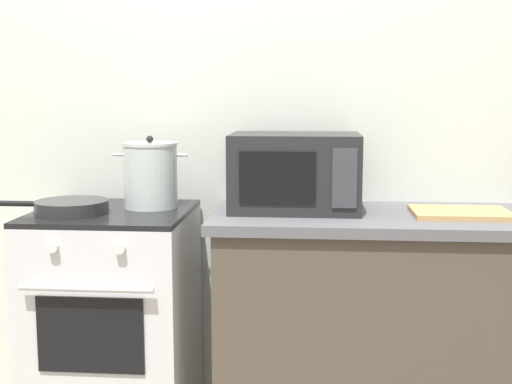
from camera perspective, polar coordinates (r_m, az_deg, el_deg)
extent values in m
cube|color=silver|center=(2.93, 2.23, 5.87)|extent=(4.40, 0.10, 2.50)
cube|color=#4C4238|center=(2.77, 14.53, -11.64)|extent=(1.64, 0.56, 0.88)
cube|color=#59595E|center=(2.66, 14.88, -2.25)|extent=(1.70, 0.60, 0.04)
cube|color=silver|center=(2.82, -11.77, -10.97)|extent=(0.60, 0.60, 0.90)
cube|color=black|center=(2.71, -12.06, -1.74)|extent=(0.60, 0.60, 0.02)
cube|color=black|center=(2.53, -13.82, -11.67)|extent=(0.39, 0.01, 0.28)
cylinder|color=silver|center=(2.45, -14.16, -7.91)|extent=(0.48, 0.02, 0.02)
cylinder|color=silver|center=(2.47, -16.78, -4.51)|extent=(0.04, 0.02, 0.04)
cylinder|color=silver|center=(2.40, -11.42, -4.73)|extent=(0.04, 0.02, 0.04)
cylinder|color=silver|center=(2.73, -8.89, 1.29)|extent=(0.21, 0.21, 0.25)
cylinder|color=silver|center=(2.72, -8.95, 4.02)|extent=(0.22, 0.22, 0.01)
sphere|color=black|center=(2.72, -8.96, 4.44)|extent=(0.03, 0.03, 0.03)
cylinder|color=silver|center=(2.76, -11.49, 3.10)|extent=(0.05, 0.01, 0.01)
cylinder|color=silver|center=(2.70, -6.31, 3.11)|extent=(0.05, 0.01, 0.01)
cylinder|color=#28282B|center=(2.67, -15.29, -1.22)|extent=(0.28, 0.28, 0.05)
cylinder|color=black|center=(2.76, -19.96, -0.92)|extent=(0.20, 0.02, 0.02)
cube|color=#232326|center=(2.65, 3.32, 1.71)|extent=(0.50, 0.36, 0.30)
cube|color=black|center=(2.47, 1.81, 1.24)|extent=(0.28, 0.01, 0.19)
cube|color=#38383D|center=(2.47, 7.50, 1.17)|extent=(0.09, 0.01, 0.22)
cube|color=tan|center=(2.65, 16.89, -1.70)|extent=(0.36, 0.26, 0.02)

